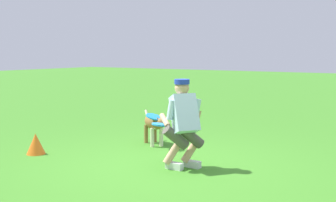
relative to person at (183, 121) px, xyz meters
name	(u,v)px	position (x,y,z in m)	size (l,w,h in m)	color
ground_plane	(163,166)	(0.32, 0.07, -0.70)	(60.00, 60.00, 0.00)	#3B8024
person	(183,121)	(0.00, 0.00, 0.00)	(0.71, 0.61, 1.29)	silver
dog	(154,123)	(1.26, -1.05, -0.30)	(0.86, 0.65, 0.59)	olive
frisbee_flying	(154,117)	(1.12, -0.84, -0.14)	(0.27, 0.27, 0.02)	#1E87DA
frisbee_held	(161,125)	(0.39, 0.02, -0.09)	(0.27, 0.27, 0.02)	#2894DD
training_cone	(36,144)	(2.50, 0.60, -0.53)	(0.31, 0.31, 0.34)	orange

